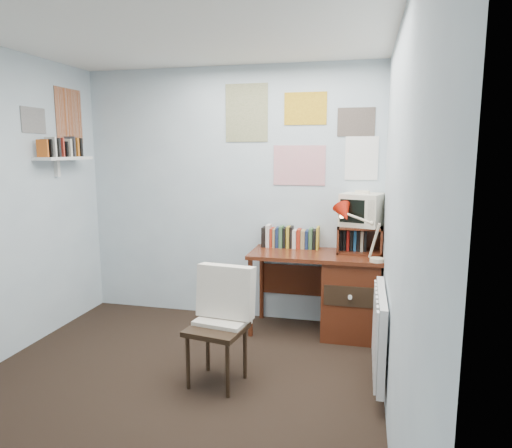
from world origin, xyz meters
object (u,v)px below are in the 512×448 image
Objects in this scene: wall_shelf at (64,158)px; desk_lamp at (378,237)px; crt_tv at (362,208)px; radiator at (380,332)px; desk at (344,292)px; desk_chair at (217,329)px; tv_riser at (360,239)px.

desk_lamp is at bearing 3.22° from wall_shelf.
radiator is (0.16, -1.06, -0.75)m from crt_tv.
radiator is at bearing -72.76° from desk.
crt_tv is (0.99, 1.26, 0.76)m from desk_chair.
desk_chair is 1.17m from radiator.
desk_chair is 1.56m from desk_lamp.
desk_lamp reaches higher than desk_chair.
desk_lamp is 0.54× the size of radiator.
crt_tv is 0.55× the size of wall_shelf.
desk is 3.51× the size of crt_tv.
desk_chair is at bearing -143.43° from desk_lamp.
radiator is 1.29× the size of wall_shelf.
radiator is at bearing -64.71° from crt_tv.
crt_tv reaches higher than radiator.
desk is at bearing 107.24° from radiator.
crt_tv reaches higher than desk_chair.
crt_tv is at bearing 45.31° from desk.
tv_riser is at bearing 99.28° from radiator.
wall_shelf is (-2.84, -0.16, 0.64)m from desk_lamp.
desk_lamp is 0.70× the size of wall_shelf.
desk_chair is 2.22m from wall_shelf.
desk is at bearing 138.31° from desk_lamp.
radiator is (0.29, -0.93, 0.01)m from desk.
wall_shelf is at bearing -152.58° from crt_tv.
radiator is at bearing 19.23° from desk_chair.
tv_riser reaches higher than desk.
desk_chair is at bearing -127.21° from desk.
desk is 0.51m from tv_riser.
desk is at bearing 8.40° from wall_shelf.
wall_shelf reaches higher than desk_lamp.
tv_riser is at bearing 10.32° from wall_shelf.
desk_chair is 2.43× the size of crt_tv.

